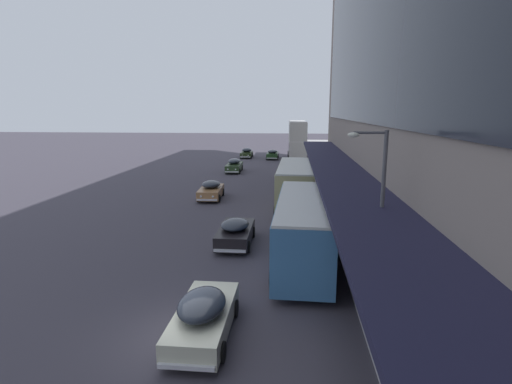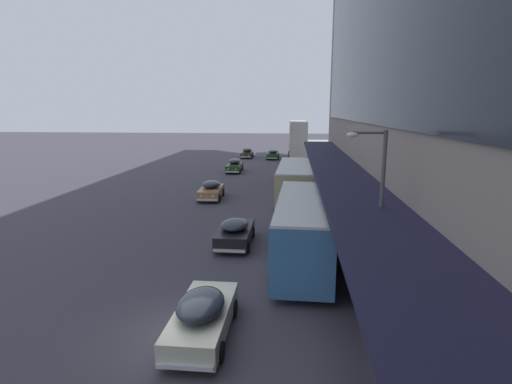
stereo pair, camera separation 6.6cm
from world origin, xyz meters
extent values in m
plane|color=#3F3A45|center=(0.00, 0.00, 0.00)|extent=(240.00, 240.00, 0.00)
cube|color=#1C1B34|center=(6.40, 0.00, 3.70)|extent=(3.20, 72.00, 0.24)
cube|color=tan|center=(3.75, 17.87, 1.85)|extent=(2.77, 9.42, 3.00)
cube|color=black|center=(3.75, 17.87, 2.21)|extent=(2.79, 8.67, 1.32)
cube|color=silver|center=(3.75, 17.87, 3.40)|extent=(2.66, 9.42, 0.12)
cube|color=black|center=(3.85, 22.59, 3.10)|extent=(1.29, 0.09, 0.36)
cylinder|color=black|center=(2.53, 21.08, 0.50)|extent=(0.27, 1.00, 1.00)
cylinder|color=black|center=(5.11, 21.03, 0.50)|extent=(0.27, 1.00, 1.00)
cylinder|color=black|center=(2.40, 14.99, 0.50)|extent=(0.27, 1.00, 1.00)
cylinder|color=black|center=(4.99, 14.94, 0.50)|extent=(0.27, 1.00, 1.00)
cube|color=beige|center=(4.20, 49.68, 1.67)|extent=(2.72, 9.22, 2.64)
cube|color=black|center=(4.20, 49.68, 1.99)|extent=(2.74, 8.48, 1.16)
cube|color=silver|center=(4.20, 49.68, 3.04)|extent=(2.62, 9.21, 0.12)
cube|color=beige|center=(4.20, 49.68, 4.41)|extent=(2.72, 9.22, 2.64)
cube|color=black|center=(4.20, 49.68, 4.73)|extent=(2.74, 8.48, 1.16)
cube|color=silver|center=(4.20, 49.68, 5.78)|extent=(2.62, 9.21, 0.12)
cube|color=black|center=(4.10, 54.30, 5.48)|extent=(1.26, 0.09, 0.36)
cylinder|color=black|center=(2.88, 52.76, 0.50)|extent=(0.27, 1.01, 1.00)
cylinder|color=black|center=(5.39, 52.82, 0.50)|extent=(0.27, 1.01, 1.00)
cylinder|color=black|center=(3.01, 46.81, 0.50)|extent=(0.27, 1.01, 1.00)
cylinder|color=black|center=(5.52, 46.86, 0.50)|extent=(0.27, 1.01, 1.00)
cube|color=teal|center=(4.07, 6.96, 1.76)|extent=(2.76, 9.55, 2.82)
cube|color=black|center=(4.07, 6.96, 2.10)|extent=(2.78, 8.79, 1.24)
cube|color=silver|center=(4.07, 6.96, 3.22)|extent=(2.66, 9.54, 0.12)
cube|color=black|center=(4.20, 11.74, 2.92)|extent=(1.26, 0.09, 0.36)
cylinder|color=black|center=(2.90, 10.22, 0.50)|extent=(0.28, 1.01, 1.00)
cylinder|color=black|center=(5.41, 10.15, 0.50)|extent=(0.28, 1.01, 1.00)
cylinder|color=black|center=(2.74, 4.05, 0.50)|extent=(0.28, 1.01, 1.00)
cylinder|color=black|center=(5.24, 3.99, 0.50)|extent=(0.28, 1.01, 1.00)
cube|color=#1E3D1B|center=(0.42, 50.17, 0.59)|extent=(1.69, 4.47, 0.73)
ellipsoid|color=#1E232D|center=(0.42, 49.95, 1.19)|extent=(1.48, 2.46, 0.53)
cube|color=silver|center=(0.43, 52.45, 0.37)|extent=(1.59, 0.12, 0.14)
cube|color=silver|center=(0.42, 47.89, 0.37)|extent=(1.59, 0.12, 0.14)
sphere|color=silver|center=(-0.03, 52.43, 0.64)|extent=(0.18, 0.18, 0.18)
sphere|color=silver|center=(0.89, 52.42, 0.64)|extent=(0.18, 0.18, 0.18)
cylinder|color=black|center=(-0.41, 51.56, 0.32)|extent=(0.14, 0.64, 0.64)
cylinder|color=black|center=(1.27, 51.55, 0.32)|extent=(0.14, 0.64, 0.64)
cylinder|color=black|center=(-0.42, 48.79, 0.32)|extent=(0.14, 0.64, 0.64)
cylinder|color=black|center=(1.26, 48.78, 0.32)|extent=(0.14, 0.64, 0.64)
cube|color=#243316|center=(-3.78, 51.35, 0.57)|extent=(1.75, 4.31, 0.70)
ellipsoid|color=#1E232D|center=(-3.78, 51.56, 1.21)|extent=(1.52, 2.38, 0.65)
cube|color=silver|center=(-3.75, 49.15, 0.37)|extent=(1.61, 0.14, 0.14)
cube|color=silver|center=(-3.81, 53.54, 0.37)|extent=(1.61, 0.14, 0.14)
sphere|color=silver|center=(-3.28, 49.19, 0.62)|extent=(0.18, 0.18, 0.18)
sphere|color=silver|center=(-4.21, 49.18, 0.62)|extent=(0.18, 0.18, 0.18)
cylinder|color=black|center=(-2.91, 50.03, 0.32)|extent=(0.15, 0.64, 0.64)
cylinder|color=black|center=(-4.60, 50.01, 0.32)|extent=(0.15, 0.64, 0.64)
cylinder|color=black|center=(-2.95, 52.69, 0.32)|extent=(0.15, 0.64, 0.64)
cylinder|color=black|center=(-4.64, 52.67, 0.32)|extent=(0.15, 0.64, 0.64)
cube|color=#283D20|center=(-3.61, 36.33, 0.61)|extent=(1.80, 4.82, 0.78)
ellipsoid|color=#1E232D|center=(-3.61, 36.57, 1.29)|extent=(1.54, 2.67, 0.63)
cube|color=silver|center=(-3.55, 33.89, 0.37)|extent=(1.60, 0.16, 0.14)
cube|color=silver|center=(-3.67, 38.77, 0.37)|extent=(1.60, 0.16, 0.14)
sphere|color=silver|center=(-3.09, 33.93, 0.66)|extent=(0.18, 0.18, 0.18)
sphere|color=silver|center=(-4.01, 33.91, 0.66)|extent=(0.18, 0.18, 0.18)
cylinder|color=black|center=(-2.73, 34.87, 0.32)|extent=(0.16, 0.64, 0.64)
cylinder|color=black|center=(-4.41, 34.83, 0.32)|extent=(0.16, 0.64, 0.64)
cylinder|color=black|center=(-2.80, 37.83, 0.32)|extent=(0.16, 0.64, 0.64)
cylinder|color=black|center=(-4.48, 37.79, 0.32)|extent=(0.16, 0.64, 0.64)
cube|color=beige|center=(0.62, 0.14, 0.59)|extent=(1.77, 4.39, 0.75)
ellipsoid|color=#1E232D|center=(0.62, -0.08, 1.26)|extent=(1.55, 2.42, 0.64)
cube|color=silver|center=(0.64, 2.37, 0.37)|extent=(1.65, 0.13, 0.14)
cube|color=silver|center=(0.61, -2.10, 0.37)|extent=(1.65, 0.13, 0.14)
sphere|color=silver|center=(0.16, 2.35, 0.64)|extent=(0.18, 0.18, 0.18)
sphere|color=silver|center=(1.12, 2.34, 0.64)|extent=(0.18, 0.18, 0.18)
cylinder|color=black|center=(-0.24, 1.50, 0.32)|extent=(0.14, 0.64, 0.64)
cylinder|color=black|center=(1.50, 1.48, 0.32)|extent=(0.14, 0.64, 0.64)
cylinder|color=black|center=(-0.26, -1.21, 0.32)|extent=(0.14, 0.64, 0.64)
cylinder|color=black|center=(1.48, -1.23, 0.32)|extent=(0.14, 0.64, 0.64)
cube|color=black|center=(0.37, 9.51, 0.60)|extent=(1.78, 4.18, 0.77)
ellipsoid|color=#1E232D|center=(0.36, 9.30, 1.22)|extent=(1.56, 2.30, 0.51)
cube|color=silver|center=(0.37, 11.65, 0.37)|extent=(1.68, 0.13, 0.14)
cube|color=silver|center=(0.36, 7.37, 0.37)|extent=(1.68, 0.13, 0.14)
sphere|color=silver|center=(-0.11, 11.62, 0.65)|extent=(0.18, 0.18, 0.18)
sphere|color=silver|center=(0.86, 11.62, 0.65)|extent=(0.18, 0.18, 0.18)
cylinder|color=black|center=(-0.51, 10.81, 0.32)|extent=(0.14, 0.64, 0.64)
cylinder|color=black|center=(1.25, 10.80, 0.32)|extent=(0.14, 0.64, 0.64)
cylinder|color=black|center=(-0.52, 8.22, 0.32)|extent=(0.14, 0.64, 0.64)
cylinder|color=black|center=(1.24, 8.21, 0.32)|extent=(0.14, 0.64, 0.64)
cube|color=#9A6B41|center=(-3.40, 21.07, 0.59)|extent=(1.96, 4.22, 0.74)
ellipsoid|color=#1E232D|center=(-3.41, 21.28, 1.23)|extent=(1.66, 2.35, 0.59)
cube|color=silver|center=(-3.30, 18.95, 0.37)|extent=(1.68, 0.20, 0.14)
cube|color=silver|center=(-3.50, 23.19, 0.37)|extent=(1.68, 0.20, 0.14)
sphere|color=silver|center=(-2.82, 19.01, 0.64)|extent=(0.18, 0.18, 0.18)
sphere|color=silver|center=(-3.79, 18.96, 0.64)|extent=(0.18, 0.18, 0.18)
cylinder|color=black|center=(-2.46, 19.83, 0.32)|extent=(0.17, 0.65, 0.64)
cylinder|color=black|center=(-4.23, 19.75, 0.32)|extent=(0.17, 0.65, 0.64)
cylinder|color=black|center=(-2.58, 22.40, 0.32)|extent=(0.17, 0.65, 0.64)
cylinder|color=black|center=(-4.35, 22.31, 0.32)|extent=(0.17, 0.65, 0.64)
cylinder|color=black|center=(7.90, -0.62, 0.57)|extent=(0.16, 0.16, 0.85)
cylinder|color=black|center=(7.84, -0.47, 0.57)|extent=(0.16, 0.16, 0.85)
cube|color=black|center=(7.87, -0.55, 1.35)|extent=(0.37, 0.46, 0.70)
cylinder|color=black|center=(7.96, -0.79, 1.39)|extent=(0.10, 0.10, 0.63)
cylinder|color=black|center=(7.77, -0.31, 1.39)|extent=(0.10, 0.10, 0.63)
sphere|color=tan|center=(7.87, -0.55, 1.81)|extent=(0.22, 0.22, 0.22)
cylinder|color=black|center=(7.87, -0.55, 1.89)|extent=(0.33, 0.33, 0.02)
cylinder|color=black|center=(7.87, -0.55, 1.95)|extent=(0.21, 0.21, 0.12)
cylinder|color=#4C4C51|center=(6.92, 3.34, 3.44)|extent=(0.16, 0.16, 6.58)
cylinder|color=#4C4C51|center=(6.32, 3.34, 6.63)|extent=(1.20, 0.10, 0.10)
ellipsoid|color=silver|center=(5.72, 3.34, 6.55)|extent=(0.44, 0.28, 0.20)
cylinder|color=red|center=(6.75, 9.68, 0.43)|extent=(0.20, 0.20, 0.55)
sphere|color=red|center=(6.75, 9.68, 0.76)|extent=(0.18, 0.18, 0.18)
cylinder|color=red|center=(6.75, 9.83, 0.45)|extent=(0.08, 0.10, 0.08)
cylinder|color=red|center=(6.75, 9.53, 0.45)|extent=(0.08, 0.10, 0.08)
camera|label=1|loc=(3.46, -11.86, 7.45)|focal=28.00mm
camera|label=2|loc=(3.53, -11.85, 7.45)|focal=28.00mm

